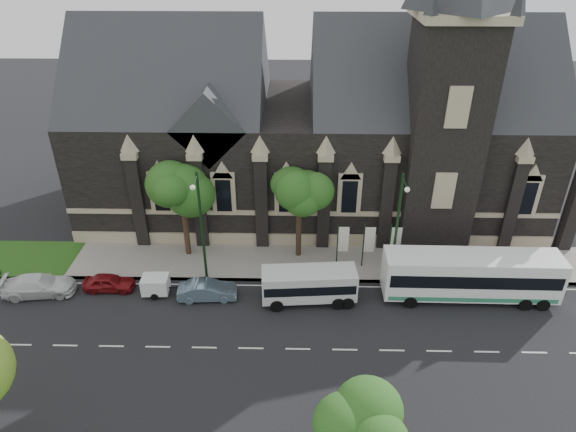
{
  "coord_description": "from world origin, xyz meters",
  "views": [
    {
      "loc": [
        2.87,
        -23.68,
        23.49
      ],
      "look_at": [
        2.25,
        6.0,
        6.35
      ],
      "focal_mm": 31.5,
      "sensor_mm": 36.0,
      "label": 1
    }
  ],
  "objects_px": {
    "street_lamp_mid": "(201,222)",
    "box_trailer": "(156,284)",
    "tree_walk_left": "(185,191)",
    "car_far_red": "(109,282)",
    "tour_coach": "(471,275)",
    "tree_park_east": "(371,429)",
    "banner_flag_left": "(341,242)",
    "sedan": "(207,290)",
    "street_lamp_near": "(398,225)",
    "tree_walk_right": "(302,191)",
    "banner_flag_right": "(393,242)",
    "banner_flag_center": "(367,242)",
    "car_far_white": "(39,285)",
    "shuttle_bus": "(309,284)"
  },
  "relations": [
    {
      "from": "tree_park_east",
      "to": "banner_flag_center",
      "type": "distance_m",
      "value": 18.58
    },
    {
      "from": "street_lamp_near",
      "to": "banner_flag_right",
      "type": "bearing_deg",
      "value": 81.44
    },
    {
      "from": "street_lamp_near",
      "to": "box_trailer",
      "type": "height_order",
      "value": "street_lamp_near"
    },
    {
      "from": "street_lamp_near",
      "to": "tree_walk_left",
      "type": "bearing_deg",
      "value": 167.13
    },
    {
      "from": "tree_walk_left",
      "to": "tree_walk_right",
      "type": "bearing_deg",
      "value": 0.06
    },
    {
      "from": "shuttle_bus",
      "to": "car_far_white",
      "type": "distance_m",
      "value": 19.69
    },
    {
      "from": "street_lamp_near",
      "to": "banner_flag_right",
      "type": "height_order",
      "value": "street_lamp_near"
    },
    {
      "from": "sedan",
      "to": "box_trailer",
      "type": "bearing_deg",
      "value": 79.45
    },
    {
      "from": "tree_park_east",
      "to": "banner_flag_left",
      "type": "xyz_separation_m",
      "value": [
        0.11,
        18.32,
        -2.24
      ]
    },
    {
      "from": "tree_walk_left",
      "to": "banner_flag_center",
      "type": "relative_size",
      "value": 1.91
    },
    {
      "from": "tree_walk_left",
      "to": "street_lamp_mid",
      "type": "distance_m",
      "value": 4.08
    },
    {
      "from": "tree_walk_right",
      "to": "banner_flag_left",
      "type": "distance_m",
      "value": 4.92
    },
    {
      "from": "tree_walk_left",
      "to": "box_trailer",
      "type": "height_order",
      "value": "tree_walk_left"
    },
    {
      "from": "street_lamp_mid",
      "to": "sedan",
      "type": "bearing_deg",
      "value": -77.77
    },
    {
      "from": "car_far_red",
      "to": "tour_coach",
      "type": "bearing_deg",
      "value": -91.59
    },
    {
      "from": "street_lamp_mid",
      "to": "box_trailer",
      "type": "xyz_separation_m",
      "value": [
        -3.37,
        -1.7,
        -4.28
      ]
    },
    {
      "from": "tree_walk_left",
      "to": "banner_flag_center",
      "type": "xyz_separation_m",
      "value": [
        14.08,
        -1.7,
        -3.35
      ]
    },
    {
      "from": "tree_park_east",
      "to": "tree_walk_left",
      "type": "distance_m",
      "value": 23.36
    },
    {
      "from": "sedan",
      "to": "tree_walk_left",
      "type": "bearing_deg",
      "value": 17.28
    },
    {
      "from": "box_trailer",
      "to": "sedan",
      "type": "distance_m",
      "value": 3.86
    },
    {
      "from": "street_lamp_mid",
      "to": "banner_flag_center",
      "type": "xyz_separation_m",
      "value": [
        12.29,
        1.91,
        -2.73
      ]
    },
    {
      "from": "street_lamp_mid",
      "to": "banner_flag_right",
      "type": "bearing_deg",
      "value": 7.6
    },
    {
      "from": "tour_coach",
      "to": "box_trailer",
      "type": "bearing_deg",
      "value": -179.19
    },
    {
      "from": "banner_flag_right",
      "to": "tour_coach",
      "type": "height_order",
      "value": "banner_flag_right"
    },
    {
      "from": "box_trailer",
      "to": "car_far_white",
      "type": "relative_size",
      "value": 0.54
    },
    {
      "from": "box_trailer",
      "to": "tree_walk_right",
      "type": "bearing_deg",
      "value": 24.55
    },
    {
      "from": "tree_walk_left",
      "to": "street_lamp_mid",
      "type": "relative_size",
      "value": 0.85
    },
    {
      "from": "banner_flag_left",
      "to": "shuttle_bus",
      "type": "distance_m",
      "value": 4.92
    },
    {
      "from": "banner_flag_right",
      "to": "tour_coach",
      "type": "relative_size",
      "value": 0.32
    },
    {
      "from": "shuttle_bus",
      "to": "sedan",
      "type": "xyz_separation_m",
      "value": [
        -7.32,
        0.1,
        -0.8
      ]
    },
    {
      "from": "banner_flag_center",
      "to": "car_far_red",
      "type": "distance_m",
      "value": 19.59
    },
    {
      "from": "street_lamp_mid",
      "to": "box_trailer",
      "type": "distance_m",
      "value": 5.71
    },
    {
      "from": "shuttle_bus",
      "to": "car_far_white",
      "type": "xyz_separation_m",
      "value": [
        -19.67,
        0.36,
        -0.75
      ]
    },
    {
      "from": "street_lamp_near",
      "to": "sedan",
      "type": "height_order",
      "value": "street_lamp_near"
    },
    {
      "from": "tree_walk_left",
      "to": "car_far_red",
      "type": "xyz_separation_m",
      "value": [
        -5.17,
        -4.89,
        -5.1
      ]
    },
    {
      "from": "tree_walk_left",
      "to": "street_lamp_near",
      "type": "xyz_separation_m",
      "value": [
        15.8,
        -3.61,
        -0.62
      ]
    },
    {
      "from": "street_lamp_near",
      "to": "sedan",
      "type": "bearing_deg",
      "value": -171.07
    },
    {
      "from": "tour_coach",
      "to": "box_trailer",
      "type": "distance_m",
      "value": 22.66
    },
    {
      "from": "tree_walk_right",
      "to": "street_lamp_mid",
      "type": "height_order",
      "value": "street_lamp_mid"
    },
    {
      "from": "street_lamp_near",
      "to": "car_far_red",
      "type": "relative_size",
      "value": 2.42
    },
    {
      "from": "street_lamp_mid",
      "to": "banner_flag_center",
      "type": "bearing_deg",
      "value": 8.82
    },
    {
      "from": "tree_walk_right",
      "to": "banner_flag_right",
      "type": "height_order",
      "value": "tree_walk_right"
    },
    {
      "from": "tree_walk_left",
      "to": "banner_flag_center",
      "type": "height_order",
      "value": "tree_walk_left"
    },
    {
      "from": "tree_walk_left",
      "to": "banner_flag_right",
      "type": "distance_m",
      "value": 16.52
    },
    {
      "from": "tour_coach",
      "to": "sedan",
      "type": "xyz_separation_m",
      "value": [
        -18.79,
        -0.51,
        -1.26
      ]
    },
    {
      "from": "shuttle_bus",
      "to": "sedan",
      "type": "distance_m",
      "value": 7.36
    },
    {
      "from": "tree_walk_right",
      "to": "street_lamp_mid",
      "type": "distance_m",
      "value": 8.1
    },
    {
      "from": "tree_walk_right",
      "to": "banner_flag_right",
      "type": "bearing_deg",
      "value": -13.6
    },
    {
      "from": "tree_walk_right",
      "to": "tree_walk_left",
      "type": "xyz_separation_m",
      "value": [
        -9.01,
        -0.01,
        -0.08
      ]
    },
    {
      "from": "tour_coach",
      "to": "car_far_white",
      "type": "relative_size",
      "value": 2.4
    }
  ]
}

